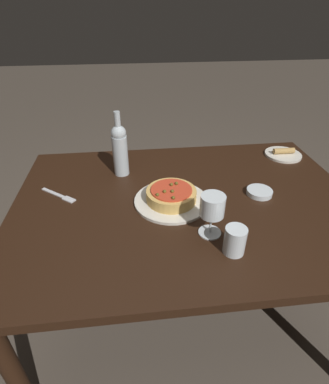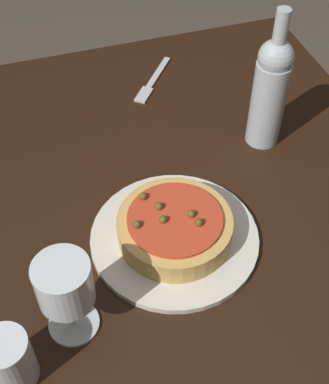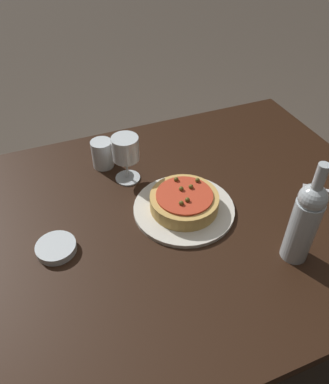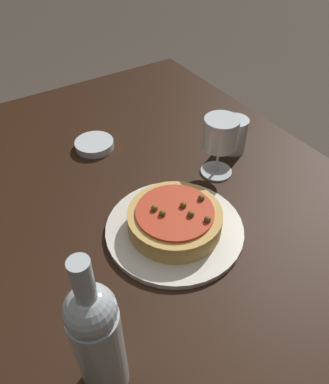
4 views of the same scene
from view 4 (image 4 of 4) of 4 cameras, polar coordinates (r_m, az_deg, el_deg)
ground_plane at (r=1.44m, az=-0.87°, el=-23.36°), size 14.00×14.00×0.00m
dining_table at (r=0.90m, az=-1.29°, el=-6.70°), size 1.40×1.00×0.71m
dinner_plate at (r=0.81m, az=1.53°, el=-5.64°), size 0.30×0.30×0.01m
pizza at (r=0.79m, az=1.58°, el=-4.16°), size 0.20×0.20×0.06m
wine_glass at (r=0.90m, az=8.51°, el=8.49°), size 0.08×0.08×0.16m
wine_bottle at (r=0.54m, az=-10.15°, el=-21.24°), size 0.07×0.07×0.29m
water_cup at (r=1.02m, az=10.50°, el=8.54°), size 0.07×0.07×0.09m
side_bowl at (r=1.05m, az=-10.64°, el=7.12°), size 0.11×0.11×0.02m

